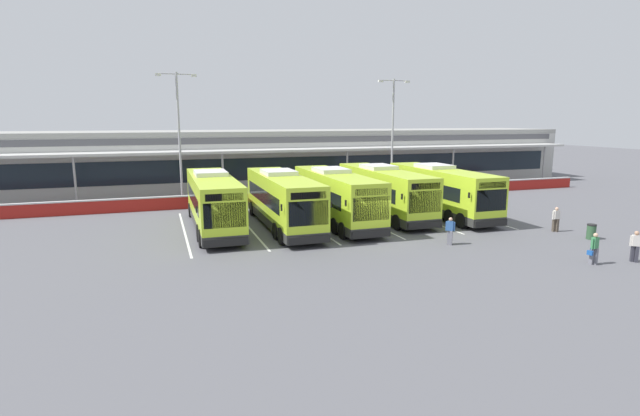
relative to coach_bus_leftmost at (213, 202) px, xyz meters
name	(u,v)px	position (x,y,z in m)	size (l,w,h in m)	color
ground_plane	(371,240)	(8.56, -6.28, -1.79)	(200.00, 200.00, 0.00)	#56565B
terminal_building	(270,158)	(8.56, 20.63, 1.23)	(70.00, 13.00, 6.00)	#B7B7B2
red_barrier_wall	(302,196)	(8.56, 8.22, -1.23)	(60.00, 0.40, 1.10)	maroon
coach_bus_leftmost	(213,202)	(0.00, 0.00, 0.00)	(2.99, 12.16, 3.78)	#B7DB2D
coach_bus_left_centre	(282,201)	(4.48, -0.94, 0.00)	(2.99, 12.16, 3.78)	#B7DB2D
coach_bus_centre	(336,198)	(8.37, -0.76, 0.00)	(2.99, 12.16, 3.78)	#B7DB2D
coach_bus_right_centre	(383,192)	(12.62, 0.35, 0.00)	(2.99, 12.16, 3.78)	#B7DB2D
coach_bus_rightmost	(440,191)	(16.95, -0.56, 0.00)	(2.99, 12.16, 3.78)	#B7DB2D
bay_stripe_far_west	(184,232)	(-1.94, -0.28, -1.78)	(0.14, 13.00, 0.01)	silver
bay_stripe_west	(249,227)	(2.26, -0.28, -1.78)	(0.14, 13.00, 0.01)	silver
bay_stripe_mid_west	(308,223)	(6.46, -0.28, -1.78)	(0.14, 13.00, 0.01)	silver
bay_stripe_centre	(362,219)	(10.66, -0.28, -1.78)	(0.14, 13.00, 0.01)	silver
bay_stripe_mid_east	(413,215)	(14.86, -0.28, -1.78)	(0.14, 13.00, 0.01)	silver
bay_stripe_east	(460,212)	(19.06, -0.28, -1.78)	(0.14, 13.00, 0.01)	silver
pedestrian_with_handbag	(594,248)	(17.12, -14.32, -0.93)	(0.64, 0.33, 1.62)	slate
pedestrian_in_dark_coat	(450,230)	(12.52, -8.64, -0.91)	(0.45, 0.44, 1.62)	slate
pedestrian_child	(635,245)	(19.50, -14.65, -0.91)	(0.49, 0.42, 1.62)	#33333D
pedestrian_near_bin	(556,218)	(20.92, -7.98, -0.91)	(0.54, 0.32, 1.62)	#4C4238
lamp_post_west	(179,130)	(-1.48, 10.22, 4.50)	(3.24, 0.28, 11.00)	#9E9EA3
lamp_post_centre	(393,129)	(18.48, 10.55, 4.50)	(3.24, 0.28, 11.00)	#9E9EA3
litter_bin	(591,232)	(21.43, -10.27, -1.32)	(0.54, 0.54, 0.93)	#2D5133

